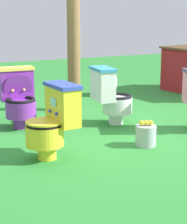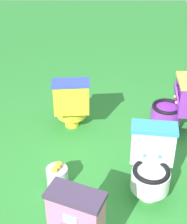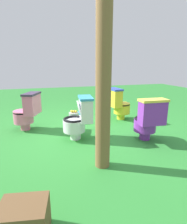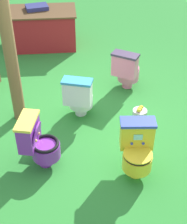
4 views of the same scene
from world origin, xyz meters
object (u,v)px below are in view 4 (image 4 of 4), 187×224
(vendor_table, at_px, (41,28))
(lemon_bucket, at_px, (139,116))
(toilet_purple, at_px, (38,142))
(toilet_white, at_px, (79,96))
(toilet_yellow, at_px, (137,149))
(toilet_pink, at_px, (127,70))
(wooden_post, at_px, (10,52))

(vendor_table, xyz_separation_m, lemon_bucket, (1.98, -2.53, -0.28))
(toilet_purple, xyz_separation_m, vendor_table, (-0.64, 3.50, 0.02))
(vendor_table, bearing_deg, toilet_purple, -79.69)
(toilet_white, xyz_separation_m, vendor_table, (-1.05, 2.45, 0.02))
(toilet_purple, height_order, vendor_table, vendor_table)
(toilet_yellow, distance_m, vendor_table, 4.02)
(toilet_pink, xyz_separation_m, wooden_post, (-1.65, -0.94, 0.75))
(toilet_pink, bearing_deg, toilet_yellow, -64.22)
(toilet_yellow, relative_size, wooden_post, 0.32)
(toilet_yellow, bearing_deg, wooden_post, -34.61)
(toilet_white, xyz_separation_m, lemon_bucket, (0.92, -0.08, -0.26))
(vendor_table, distance_m, lemon_bucket, 3.22)
(lemon_bucket, bearing_deg, toilet_yellow, -94.99)
(toilet_yellow, xyz_separation_m, wooden_post, (-1.76, 1.01, 0.75))
(toilet_white, height_order, lemon_bucket, toilet_white)
(wooden_post, bearing_deg, toilet_white, 5.05)
(toilet_pink, bearing_deg, lemon_bucket, -55.40)
(toilet_purple, relative_size, toilet_white, 1.00)
(vendor_table, height_order, wooden_post, wooden_post)
(wooden_post, bearing_deg, toilet_yellow, -29.88)
(toilet_pink, distance_m, wooden_post, 2.04)
(toilet_pink, xyz_separation_m, toilet_purple, (-1.14, -1.91, 0.00))
(lemon_bucket, bearing_deg, toilet_pink, 102.09)
(toilet_yellow, bearing_deg, toilet_purple, -6.61)
(toilet_pink, bearing_deg, toilet_purple, -98.29)
(toilet_purple, bearing_deg, toilet_yellow, 91.40)
(toilet_purple, xyz_separation_m, toilet_white, (0.42, 1.05, 0.00))
(toilet_yellow, bearing_deg, lemon_bucket, -99.72)
(toilet_pink, distance_m, vendor_table, 2.39)
(toilet_purple, xyz_separation_m, wooden_post, (-0.51, 0.97, 0.75))
(toilet_white, xyz_separation_m, wooden_post, (-0.93, -0.08, 0.75))
(toilet_pink, distance_m, lemon_bucket, 0.99)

